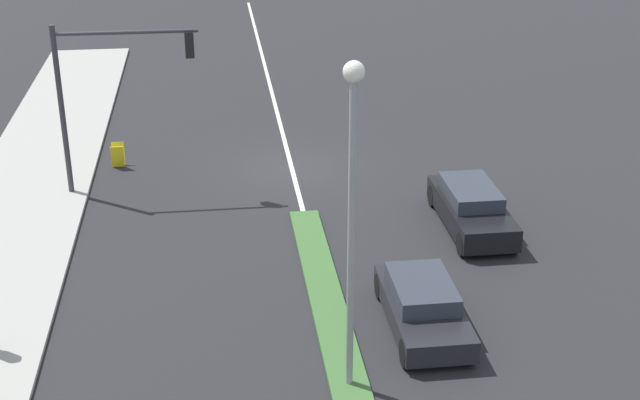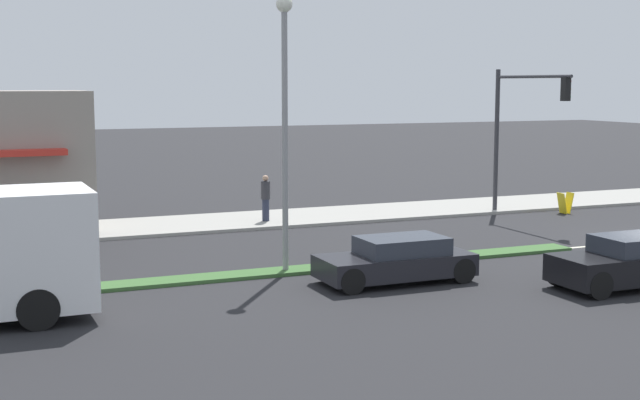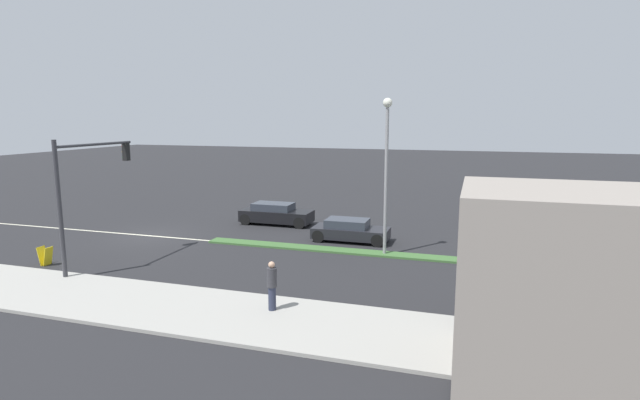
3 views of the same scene
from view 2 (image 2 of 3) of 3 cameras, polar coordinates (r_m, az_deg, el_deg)
ground_plane at (r=23.35m, az=-13.05°, el=-5.52°), size 160.00×160.00×0.00m
sidewalk_right at (r=32.04m, az=-16.71°, el=-2.02°), size 4.00×73.00×0.12m
traffic_signal_main at (r=35.10m, az=12.59°, el=5.22°), size 4.59×0.34×5.60m
street_lamp at (r=24.00m, az=-2.27°, el=6.52°), size 0.44×0.44×7.37m
pedestrian at (r=32.88m, az=-3.50°, el=0.20°), size 0.34×0.34×1.70m
warning_aframe_sign at (r=36.89m, az=15.42°, el=-0.19°), size 0.45×0.53×0.84m
sedan_dark at (r=23.38m, az=4.93°, el=-3.87°), size 1.74×4.06×1.20m
suv_black at (r=24.22m, az=19.60°, el=-3.72°), size 1.73×4.45×1.33m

